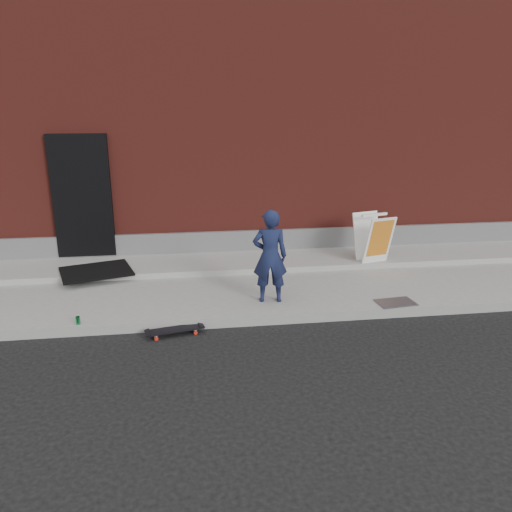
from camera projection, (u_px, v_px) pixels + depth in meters
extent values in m
plane|color=black|center=(241.00, 327.00, 7.08)|extent=(80.00, 80.00, 0.00)
cube|color=gray|center=(232.00, 285.00, 8.48)|extent=(20.00, 3.00, 0.15)
cube|color=#989892|center=(227.00, 262.00, 9.29)|extent=(20.00, 1.20, 0.10)
cube|color=maroon|center=(211.00, 124.00, 12.97)|extent=(20.00, 8.00, 5.00)
cube|color=slate|center=(225.00, 241.00, 9.76)|extent=(20.00, 0.10, 0.40)
cube|color=black|center=(82.00, 197.00, 9.13)|extent=(1.05, 0.12, 2.25)
imported|color=#171E41|center=(270.00, 256.00, 7.42)|extent=(0.55, 0.38, 1.42)
cylinder|color=red|center=(193.00, 328.00, 7.00)|extent=(0.06, 0.04, 0.05)
cylinder|color=red|center=(196.00, 333.00, 6.85)|extent=(0.06, 0.04, 0.05)
cylinder|color=red|center=(154.00, 333.00, 6.82)|extent=(0.06, 0.04, 0.05)
cylinder|color=red|center=(156.00, 339.00, 6.67)|extent=(0.06, 0.04, 0.05)
cube|color=#AAABAF|center=(194.00, 328.00, 6.91)|extent=(0.08, 0.18, 0.02)
cube|color=#AAABAF|center=(155.00, 333.00, 6.74)|extent=(0.08, 0.18, 0.02)
cube|color=black|center=(175.00, 329.00, 6.82)|extent=(0.80, 0.35, 0.02)
cube|color=white|center=(379.00, 240.00, 8.94)|extent=(0.57, 0.37, 0.86)
cube|color=white|center=(367.00, 235.00, 9.28)|extent=(0.57, 0.37, 0.86)
cube|color=gold|center=(380.00, 243.00, 8.93)|extent=(0.47, 0.29, 0.69)
cube|color=white|center=(374.00, 215.00, 8.99)|extent=(0.52, 0.18, 0.04)
cylinder|color=#1B8A46|center=(78.00, 320.00, 6.80)|extent=(0.08, 0.08, 0.11)
cube|color=black|center=(96.00, 271.00, 8.59)|extent=(1.37, 1.23, 0.03)
cube|color=#5D5C62|center=(396.00, 303.00, 7.53)|extent=(0.60, 0.42, 0.02)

